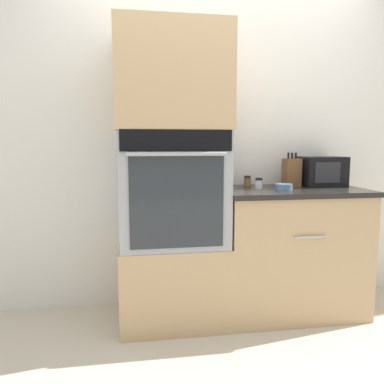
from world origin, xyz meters
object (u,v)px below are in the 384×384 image
Objects in this scene: bowl at (284,187)px; knife_block at (292,172)px; condiment_jar_mid at (247,181)px; microwave at (321,171)px; condiment_jar_near at (259,183)px; wall_oven at (172,187)px.

knife_block is at bearing 55.06° from bowl.
knife_block is 0.34m from condiment_jar_mid.
microwave is 0.24m from knife_block.
condiment_jar_near is (-0.29, -0.10, -0.07)m from knife_block.
wall_oven reaches higher than bowl.
knife_block is 3.28× the size of condiment_jar_near.
knife_block reaches higher than bowl.
wall_oven is at bearing -173.66° from microwave.
condiment_jar_near reaches higher than bowl.
condiment_jar_mid is (-0.17, 0.31, 0.02)m from bowl.
wall_oven is 0.65m from condiment_jar_mid.
condiment_jar_near is 0.20m from condiment_jar_mid.
wall_oven reaches higher than knife_block.
microwave is (1.16, 0.13, 0.09)m from wall_oven.
bowl is at bearing -6.13° from wall_oven.
bowl is at bearing -151.09° from microwave.
knife_block reaches higher than microwave.
wall_oven is 3.00× the size of knife_block.
condiment_jar_near is at bearing 143.48° from bowl.
condiment_jar_mid is at bearing 162.41° from knife_block.
condiment_jar_mid is at bearing 119.00° from bowl.
bowl is 1.53× the size of condiment_jar_mid.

